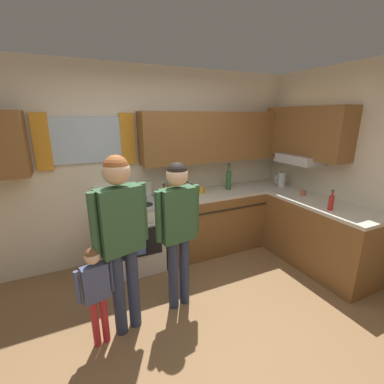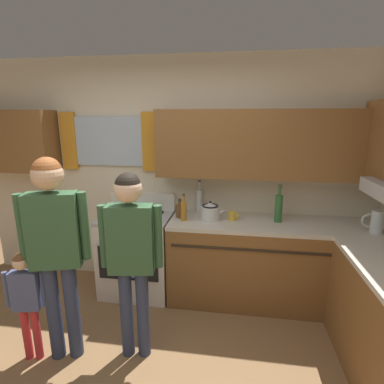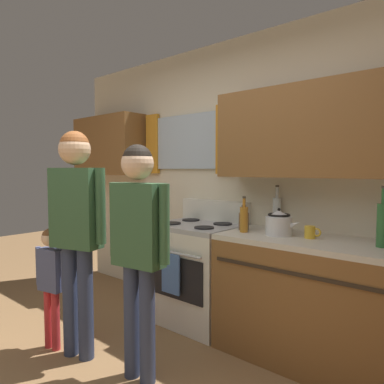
{
  "view_description": "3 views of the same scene",
  "coord_description": "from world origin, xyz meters",
  "px_view_note": "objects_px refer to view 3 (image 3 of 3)",
  "views": [
    {
      "loc": [
        -0.89,
        -1.64,
        1.97
      ],
      "look_at": [
        0.27,
        0.84,
        1.17
      ],
      "focal_mm": 24.41,
      "sensor_mm": 36.0,
      "label": 1
    },
    {
      "loc": [
        0.79,
        -1.48,
        1.95
      ],
      "look_at": [
        0.42,
        0.96,
        1.34
      ],
      "focal_mm": 28.21,
      "sensor_mm": 36.0,
      "label": 2
    },
    {
      "loc": [
        1.73,
        -0.91,
        1.4
      ],
      "look_at": [
        0.28,
        0.8,
        1.25
      ],
      "focal_mm": 32.78,
      "sensor_mm": 36.0,
      "label": 3
    }
  ],
  "objects_px": {
    "adult_in_plaid": "(138,234)",
    "mug_mustard_yellow": "(310,232)",
    "stovetop_kettle": "(279,223)",
    "stove_oven": "(197,271)",
    "bottle_squat_brown": "(244,220)",
    "bottle_tall_clear": "(277,212)",
    "bottle_wine_green": "(383,224)",
    "small_child": "(51,274)",
    "adult_holding_child": "(76,216)",
    "bottle_oil_amber": "(244,218)"
  },
  "relations": [
    {
      "from": "adult_in_plaid",
      "to": "mug_mustard_yellow",
      "type": "bearing_deg",
      "value": 51.81
    },
    {
      "from": "stovetop_kettle",
      "to": "adult_in_plaid",
      "type": "height_order",
      "value": "adult_in_plaid"
    },
    {
      "from": "mug_mustard_yellow",
      "to": "stove_oven",
      "type": "bearing_deg",
      "value": -179.51
    },
    {
      "from": "bottle_squat_brown",
      "to": "mug_mustard_yellow",
      "type": "bearing_deg",
      "value": -0.48
    },
    {
      "from": "bottle_squat_brown",
      "to": "stovetop_kettle",
      "type": "distance_m",
      "value": 0.33
    },
    {
      "from": "bottle_tall_clear",
      "to": "adult_in_plaid",
      "type": "relative_size",
      "value": 0.24
    },
    {
      "from": "bottle_wine_green",
      "to": "small_child",
      "type": "relative_size",
      "value": 0.42
    },
    {
      "from": "bottle_tall_clear",
      "to": "adult_holding_child",
      "type": "bearing_deg",
      "value": -126.13
    },
    {
      "from": "bottle_squat_brown",
      "to": "mug_mustard_yellow",
      "type": "height_order",
      "value": "bottle_squat_brown"
    },
    {
      "from": "bottle_wine_green",
      "to": "adult_in_plaid",
      "type": "height_order",
      "value": "adult_in_plaid"
    },
    {
      "from": "bottle_tall_clear",
      "to": "mug_mustard_yellow",
      "type": "relative_size",
      "value": 3.05
    },
    {
      "from": "bottle_oil_amber",
      "to": "small_child",
      "type": "bearing_deg",
      "value": -135.84
    },
    {
      "from": "bottle_oil_amber",
      "to": "adult_holding_child",
      "type": "height_order",
      "value": "adult_holding_child"
    },
    {
      "from": "stove_oven",
      "to": "mug_mustard_yellow",
      "type": "xyz_separation_m",
      "value": [
        1.05,
        0.01,
        0.48
      ]
    },
    {
      "from": "bottle_tall_clear",
      "to": "bottle_oil_amber",
      "type": "height_order",
      "value": "bottle_tall_clear"
    },
    {
      "from": "small_child",
      "to": "stove_oven",
      "type": "bearing_deg",
      "value": 64.65
    },
    {
      "from": "adult_holding_child",
      "to": "adult_in_plaid",
      "type": "bearing_deg",
      "value": 10.14
    },
    {
      "from": "stove_oven",
      "to": "bottle_squat_brown",
      "type": "relative_size",
      "value": 5.37
    },
    {
      "from": "mug_mustard_yellow",
      "to": "stovetop_kettle",
      "type": "height_order",
      "value": "stovetop_kettle"
    },
    {
      "from": "stove_oven",
      "to": "adult_holding_child",
      "type": "height_order",
      "value": "adult_holding_child"
    },
    {
      "from": "adult_in_plaid",
      "to": "adult_holding_child",
      "type": "bearing_deg",
      "value": -169.86
    },
    {
      "from": "stovetop_kettle",
      "to": "bottle_tall_clear",
      "type": "bearing_deg",
      "value": 119.82
    },
    {
      "from": "bottle_oil_amber",
      "to": "mug_mustard_yellow",
      "type": "distance_m",
      "value": 0.52
    },
    {
      "from": "bottle_squat_brown",
      "to": "adult_in_plaid",
      "type": "height_order",
      "value": "adult_in_plaid"
    },
    {
      "from": "stove_oven",
      "to": "stovetop_kettle",
      "type": "bearing_deg",
      "value": -1.42
    },
    {
      "from": "bottle_wine_green",
      "to": "bottle_tall_clear",
      "type": "relative_size",
      "value": 1.07
    },
    {
      "from": "adult_holding_child",
      "to": "small_child",
      "type": "height_order",
      "value": "adult_holding_child"
    },
    {
      "from": "bottle_oil_amber",
      "to": "adult_in_plaid",
      "type": "distance_m",
      "value": 0.91
    },
    {
      "from": "bottle_wine_green",
      "to": "stove_oven",
      "type": "bearing_deg",
      "value": -179.04
    },
    {
      "from": "bottle_squat_brown",
      "to": "bottle_tall_clear",
      "type": "bearing_deg",
      "value": 50.9
    },
    {
      "from": "stove_oven",
      "to": "adult_in_plaid",
      "type": "bearing_deg",
      "value": -73.19
    },
    {
      "from": "bottle_squat_brown",
      "to": "adult_in_plaid",
      "type": "relative_size",
      "value": 0.13
    },
    {
      "from": "adult_in_plaid",
      "to": "bottle_squat_brown",
      "type": "bearing_deg",
      "value": 78.63
    },
    {
      "from": "mug_mustard_yellow",
      "to": "small_child",
      "type": "distance_m",
      "value": 1.98
    },
    {
      "from": "bottle_squat_brown",
      "to": "bottle_oil_amber",
      "type": "xyz_separation_m",
      "value": [
        0.06,
        -0.09,
        0.03
      ]
    },
    {
      "from": "stove_oven",
      "to": "bottle_wine_green",
      "type": "height_order",
      "value": "bottle_wine_green"
    },
    {
      "from": "bottle_oil_amber",
      "to": "small_child",
      "type": "height_order",
      "value": "bottle_oil_amber"
    },
    {
      "from": "stovetop_kettle",
      "to": "stove_oven",
      "type": "bearing_deg",
      "value": 178.58
    },
    {
      "from": "bottle_oil_amber",
      "to": "small_child",
      "type": "relative_size",
      "value": 0.3
    },
    {
      "from": "stovetop_kettle",
      "to": "adult_holding_child",
      "type": "relative_size",
      "value": 0.16
    },
    {
      "from": "bottle_squat_brown",
      "to": "stovetop_kettle",
      "type": "xyz_separation_m",
      "value": [
        0.33,
        -0.03,
        0.02
      ]
    },
    {
      "from": "stove_oven",
      "to": "bottle_squat_brown",
      "type": "bearing_deg",
      "value": 1.63
    },
    {
      "from": "mug_mustard_yellow",
      "to": "bottle_oil_amber",
      "type": "bearing_deg",
      "value": -169.86
    },
    {
      "from": "bottle_oil_amber",
      "to": "adult_in_plaid",
      "type": "bearing_deg",
      "value": -106.27
    },
    {
      "from": "bottle_tall_clear",
      "to": "adult_in_plaid",
      "type": "height_order",
      "value": "adult_in_plaid"
    },
    {
      "from": "bottle_oil_amber",
      "to": "adult_holding_child",
      "type": "distance_m",
      "value": 1.28
    },
    {
      "from": "bottle_wine_green",
      "to": "bottle_oil_amber",
      "type": "distance_m",
      "value": 0.97
    },
    {
      "from": "mug_mustard_yellow",
      "to": "adult_in_plaid",
      "type": "distance_m",
      "value": 1.23
    },
    {
      "from": "mug_mustard_yellow",
      "to": "small_child",
      "type": "relative_size",
      "value": 0.13
    },
    {
      "from": "stove_oven",
      "to": "mug_mustard_yellow",
      "type": "bearing_deg",
      "value": 0.49
    }
  ]
}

